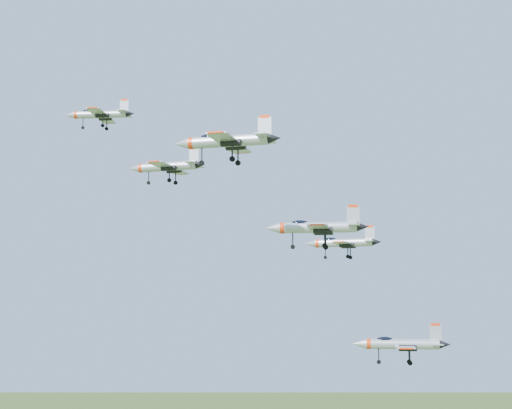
{
  "coord_description": "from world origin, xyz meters",
  "views": [
    {
      "loc": [
        1.52,
        -103.11,
        122.52
      ],
      "look_at": [
        0.39,
        -3.8,
        136.48
      ],
      "focal_mm": 50.0,
      "sensor_mm": 36.0,
      "label": 1
    }
  ],
  "objects": [
    {
      "name": "jet_lead",
      "position": [
        -25.33,
        8.79,
        153.07
      ],
      "size": [
        11.68,
        9.67,
        3.12
      ],
      "rotation": [
        0.0,
        0.0,
        -0.08
      ],
      "color": "#B1B6BF"
    },
    {
      "name": "jet_left_high",
      "position": [
        -12.88,
        -1.19,
        142.48
      ],
      "size": [
        12.09,
        10.29,
        3.29
      ],
      "rotation": [
        0.0,
        0.0,
        -0.29
      ],
      "color": "#B1B6BF"
    },
    {
      "name": "jet_right_high",
      "position": [
        -3.05,
        -21.66,
        141.49
      ],
      "size": [
        13.07,
        11.06,
        3.53
      ],
      "rotation": [
        0.0,
        0.0,
        -0.25
      ],
      "color": "#B1B6BF"
    },
    {
      "name": "jet_left_low",
      "position": [
        13.4,
        5.78,
        131.9
      ],
      "size": [
        11.69,
        9.96,
        3.19
      ],
      "rotation": [
        0.0,
        0.0,
        -0.3
      ],
      "color": "#B1B6BF"
    },
    {
      "name": "jet_right_low",
      "position": [
        8.38,
        -7.9,
        132.8
      ],
      "size": [
        14.03,
        11.71,
        3.75
      ],
      "rotation": [
        0.0,
        0.0,
        -0.14
      ],
      "color": "#B1B6BF"
    },
    {
      "name": "jet_trail",
      "position": [
        19.61,
        -6.2,
        117.31
      ],
      "size": [
        12.98,
        10.85,
        3.47
      ],
      "rotation": [
        0.0,
        0.0,
        -0.15
      ],
      "color": "#B1B6BF"
    }
  ]
}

